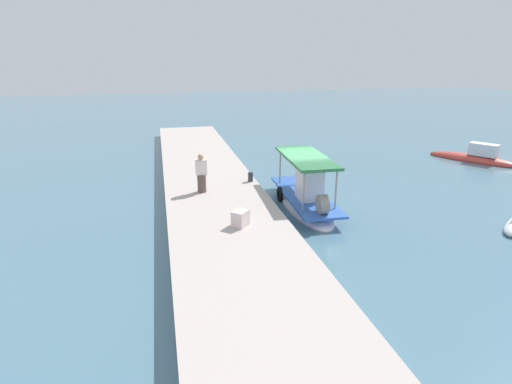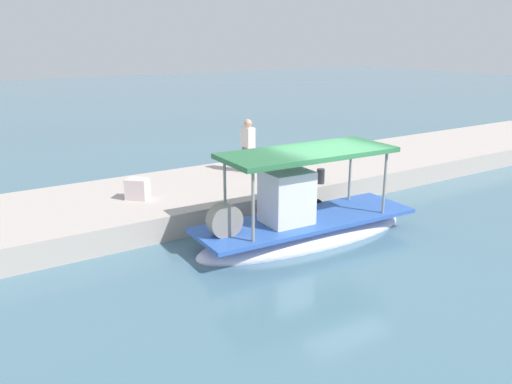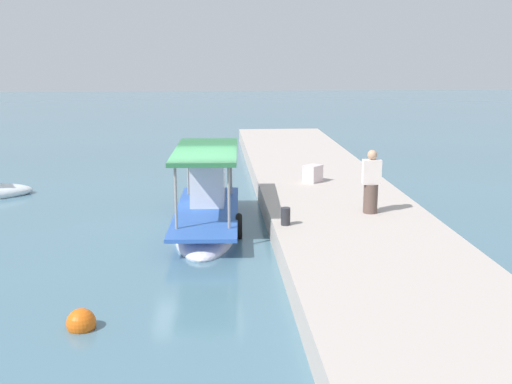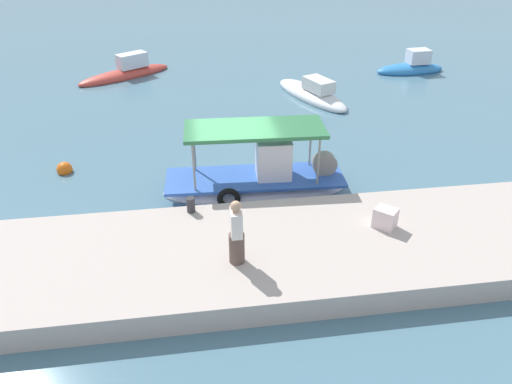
{
  "view_description": "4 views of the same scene",
  "coord_description": "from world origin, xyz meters",
  "px_view_note": "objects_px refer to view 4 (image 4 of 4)",
  "views": [
    {
      "loc": [
        17.02,
        -6.38,
        6.48
      ],
      "look_at": [
        0.59,
        -2.51,
        0.81
      ],
      "focal_mm": 28.73,
      "sensor_mm": 36.0,
      "label": 1
    },
    {
      "loc": [
        8.44,
        9.39,
        4.92
      ],
      "look_at": [
        0.86,
        -2.26,
        0.78
      ],
      "focal_mm": 36.49,
      "sensor_mm": 36.0,
      "label": 2
    },
    {
      "loc": [
        -16.95,
        -0.45,
        5.07
      ],
      "look_at": [
        0.76,
        -1.7,
        1.02
      ],
      "focal_mm": 44.44,
      "sensor_mm": 36.0,
      "label": 3
    },
    {
      "loc": [
        -1.36,
        -14.47,
        8.39
      ],
      "look_at": [
        0.36,
        -2.51,
        1.28
      ],
      "focal_mm": 34.85,
      "sensor_mm": 36.0,
      "label": 4
    }
  ],
  "objects_px": {
    "moored_boat_mid": "(411,68)",
    "moored_boat_far": "(126,73)",
    "fisherman_near_bollard": "(237,235)",
    "mooring_bollard": "(191,205)",
    "marker_buoy": "(65,169)",
    "moored_boat_near": "(312,94)",
    "cargo_crate": "(385,218)",
    "main_fishing_boat": "(258,180)"
  },
  "relations": [
    {
      "from": "moored_boat_mid",
      "to": "moored_boat_far",
      "type": "relative_size",
      "value": 0.76
    },
    {
      "from": "fisherman_near_bollard",
      "to": "moored_boat_far",
      "type": "height_order",
      "value": "fisherman_near_bollard"
    },
    {
      "from": "mooring_bollard",
      "to": "marker_buoy",
      "type": "distance_m",
      "value": 6.21
    },
    {
      "from": "moored_boat_near",
      "to": "moored_boat_far",
      "type": "xyz_separation_m",
      "value": [
        -9.31,
        4.78,
        0.01
      ]
    },
    {
      "from": "moored_boat_near",
      "to": "moored_boat_mid",
      "type": "bearing_deg",
      "value": 27.32
    },
    {
      "from": "mooring_bollard",
      "to": "moored_boat_far",
      "type": "relative_size",
      "value": 0.09
    },
    {
      "from": "cargo_crate",
      "to": "moored_boat_far",
      "type": "bearing_deg",
      "value": 116.23
    },
    {
      "from": "moored_boat_mid",
      "to": "mooring_bollard",
      "type": "bearing_deg",
      "value": -132.35
    },
    {
      "from": "mooring_bollard",
      "to": "moored_boat_near",
      "type": "xyz_separation_m",
      "value": [
        6.19,
        10.6,
        -0.68
      ]
    },
    {
      "from": "mooring_bollard",
      "to": "marker_buoy",
      "type": "relative_size",
      "value": 0.82
    },
    {
      "from": "fisherman_near_bollard",
      "to": "moored_boat_near",
      "type": "relative_size",
      "value": 0.32
    },
    {
      "from": "fisherman_near_bollard",
      "to": "cargo_crate",
      "type": "relative_size",
      "value": 3.01
    },
    {
      "from": "moored_boat_mid",
      "to": "moored_boat_far",
      "type": "distance_m",
      "value": 15.93
    },
    {
      "from": "moored_boat_far",
      "to": "marker_buoy",
      "type": "bearing_deg",
      "value": -96.63
    },
    {
      "from": "main_fishing_boat",
      "to": "fisherman_near_bollard",
      "type": "height_order",
      "value": "fisherman_near_bollard"
    },
    {
      "from": "fisherman_near_bollard",
      "to": "mooring_bollard",
      "type": "height_order",
      "value": "fisherman_near_bollard"
    },
    {
      "from": "mooring_bollard",
      "to": "moored_boat_far",
      "type": "height_order",
      "value": "moored_boat_far"
    },
    {
      "from": "marker_buoy",
      "to": "mooring_bollard",
      "type": "bearing_deg",
      "value": -44.36
    },
    {
      "from": "mooring_bollard",
      "to": "cargo_crate",
      "type": "distance_m",
      "value": 5.43
    },
    {
      "from": "moored_boat_mid",
      "to": "moored_boat_far",
      "type": "bearing_deg",
      "value": 174.98
    },
    {
      "from": "marker_buoy",
      "to": "moored_boat_near",
      "type": "bearing_deg",
      "value": 30.71
    },
    {
      "from": "moored_boat_near",
      "to": "moored_boat_mid",
      "type": "relative_size",
      "value": 1.35
    },
    {
      "from": "fisherman_near_bollard",
      "to": "moored_boat_near",
      "type": "distance_m",
      "value": 14.08
    },
    {
      "from": "marker_buoy",
      "to": "moored_boat_far",
      "type": "bearing_deg",
      "value": 83.37
    },
    {
      "from": "main_fishing_boat",
      "to": "marker_buoy",
      "type": "height_order",
      "value": "main_fishing_boat"
    },
    {
      "from": "main_fishing_boat",
      "to": "mooring_bollard",
      "type": "height_order",
      "value": "main_fishing_boat"
    },
    {
      "from": "mooring_bollard",
      "to": "moored_boat_far",
      "type": "xyz_separation_m",
      "value": [
        -3.12,
        15.39,
        -0.67
      ]
    },
    {
      "from": "moored_boat_mid",
      "to": "marker_buoy",
      "type": "bearing_deg",
      "value": -150.56
    },
    {
      "from": "fisherman_near_bollard",
      "to": "moored_boat_mid",
      "type": "xyz_separation_m",
      "value": [
        11.7,
        16.44,
        -1.21
      ]
    },
    {
      "from": "marker_buoy",
      "to": "moored_boat_mid",
      "type": "relative_size",
      "value": 0.14
    },
    {
      "from": "cargo_crate",
      "to": "moored_boat_mid",
      "type": "height_order",
      "value": "moored_boat_mid"
    },
    {
      "from": "fisherman_near_bollard",
      "to": "cargo_crate",
      "type": "height_order",
      "value": "fisherman_near_bollard"
    },
    {
      "from": "cargo_crate",
      "to": "moored_boat_mid",
      "type": "bearing_deg",
      "value": 64.08
    },
    {
      "from": "fisherman_near_bollard",
      "to": "mooring_bollard",
      "type": "bearing_deg",
      "value": 113.3
    },
    {
      "from": "cargo_crate",
      "to": "marker_buoy",
      "type": "bearing_deg",
      "value": 148.78
    },
    {
      "from": "main_fishing_boat",
      "to": "mooring_bollard",
      "type": "relative_size",
      "value": 13.63
    },
    {
      "from": "moored_boat_mid",
      "to": "cargo_crate",
      "type": "bearing_deg",
      "value": -115.92
    },
    {
      "from": "main_fishing_boat",
      "to": "cargo_crate",
      "type": "distance_m",
      "value": 4.65
    },
    {
      "from": "moored_boat_near",
      "to": "moored_boat_far",
      "type": "relative_size",
      "value": 1.02
    },
    {
      "from": "cargo_crate",
      "to": "marker_buoy",
      "type": "relative_size",
      "value": 1.06
    },
    {
      "from": "marker_buoy",
      "to": "main_fishing_boat",
      "type": "bearing_deg",
      "value": -19.11
    },
    {
      "from": "cargo_crate",
      "to": "marker_buoy",
      "type": "distance_m",
      "value": 11.28
    }
  ]
}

